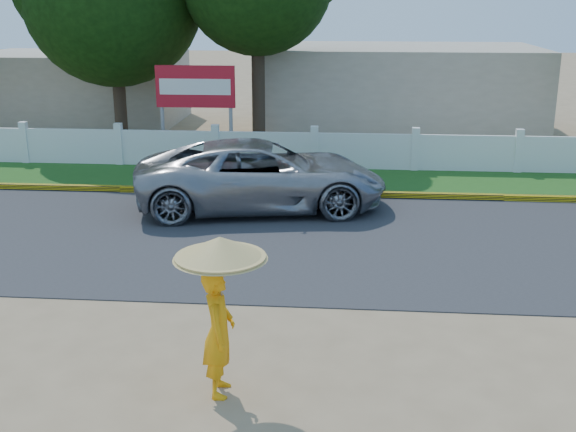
% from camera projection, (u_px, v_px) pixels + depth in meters
% --- Properties ---
extents(ground, '(120.00, 120.00, 0.00)m').
position_uv_depth(ground, '(277.00, 334.00, 11.16)').
color(ground, '#9E8460').
rests_on(ground, ground).
extents(road, '(60.00, 7.00, 0.02)m').
position_uv_depth(road, '(298.00, 240.00, 15.45)').
color(road, '#38383A').
rests_on(road, ground).
extents(grass_verge, '(60.00, 3.50, 0.03)m').
position_uv_depth(grass_verge, '(311.00, 180.00, 20.45)').
color(grass_verge, '#2D601E').
rests_on(grass_verge, ground).
extents(curb, '(40.00, 0.18, 0.16)m').
position_uv_depth(curb, '(308.00, 193.00, 18.81)').
color(curb, yellow).
rests_on(curb, ground).
extents(fence, '(40.00, 0.10, 1.10)m').
position_uv_depth(fence, '(314.00, 151.00, 21.67)').
color(fence, silver).
rests_on(fence, ground).
extents(building_near, '(10.00, 6.00, 3.20)m').
position_uv_depth(building_near, '(402.00, 89.00, 27.60)').
color(building_near, '#B7AD99').
rests_on(building_near, ground).
extents(building_far, '(8.00, 5.00, 2.80)m').
position_uv_depth(building_far, '(82.00, 88.00, 29.68)').
color(building_far, '#B7AD99').
rests_on(building_far, ground).
extents(vehicle, '(6.43, 3.79, 1.68)m').
position_uv_depth(vehicle, '(261.00, 175.00, 17.51)').
color(vehicle, '#929499').
rests_on(vehicle, ground).
extents(monk_with_parasol, '(1.19, 1.19, 2.16)m').
position_uv_depth(monk_with_parasol, '(219.00, 293.00, 9.11)').
color(monk_with_parasol, orange).
rests_on(monk_with_parasol, ground).
extents(billboard, '(2.50, 0.13, 2.95)m').
position_uv_depth(billboard, '(195.00, 92.00, 22.57)').
color(billboard, gray).
rests_on(billboard, ground).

